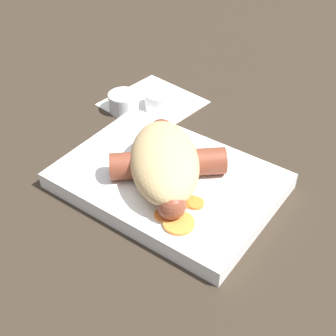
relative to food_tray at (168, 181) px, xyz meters
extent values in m
plane|color=#33281E|center=(0.00, 0.00, -0.01)|extent=(3.00, 3.00, 0.00)
cube|color=white|center=(0.00, 0.00, 0.00)|extent=(0.26, 0.19, 0.02)
ellipsoid|color=tan|center=(0.00, -0.01, 0.04)|extent=(0.16, 0.17, 0.05)
cylinder|color=brown|center=(0.00, 0.00, 0.03)|extent=(0.13, 0.12, 0.03)
sphere|color=brown|center=(0.05, -0.06, 0.03)|extent=(0.03, 0.03, 0.03)
sphere|color=brown|center=(-0.05, 0.05, 0.03)|extent=(0.03, 0.03, 0.03)
cylinder|color=orange|center=(0.04, -0.06, 0.01)|extent=(0.03, 0.03, 0.00)
cylinder|color=orange|center=(0.06, -0.06, 0.01)|extent=(0.05, 0.05, 0.00)
cylinder|color=orange|center=(0.05, -0.03, 0.01)|extent=(0.03, 0.03, 0.00)
cylinder|color=orange|center=(0.06, -0.06, 0.01)|extent=(0.04, 0.04, 0.00)
cylinder|color=orange|center=(0.06, -0.03, 0.01)|extent=(0.03, 0.03, 0.00)
cube|color=white|center=(-0.14, 0.15, -0.01)|extent=(0.15, 0.15, 0.00)
cylinder|color=white|center=(-0.12, 0.14, 0.00)|extent=(0.05, 0.05, 0.03)
cylinder|color=#4C662D|center=(-0.12, 0.14, 0.00)|extent=(0.04, 0.04, 0.01)
cylinder|color=white|center=(-0.16, 0.11, 0.00)|extent=(0.05, 0.05, 0.03)
cylinder|color=maroon|center=(-0.16, 0.11, 0.00)|extent=(0.04, 0.04, 0.01)
camera|label=1|loc=(0.26, -0.36, 0.39)|focal=50.00mm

